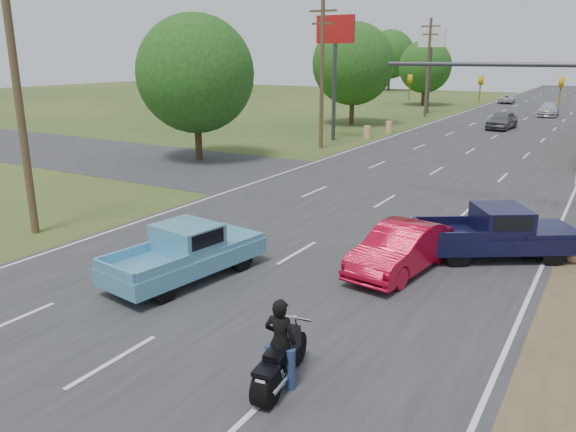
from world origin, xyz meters
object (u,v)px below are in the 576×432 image
Objects in this scene: red_convertible at (400,249)px; motorcycle at (279,365)px; distant_car_white at (507,99)px; distant_car_silver at (548,109)px; distant_car_grey at (502,120)px; rider at (280,346)px; blue_pickup at (189,251)px; navy_pickup at (500,232)px.

red_convertible reaches higher than motorcycle.
red_convertible is 67.43m from distant_car_white.
motorcycle is 0.47× the size of distant_car_silver.
distant_car_grey is 0.93× the size of distant_car_silver.
rider is 0.39× the size of distant_car_grey.
rider reaches higher than distant_car_silver.
distant_car_white is (-8.81, 66.85, -0.14)m from red_convertible.
red_convertible is 37.57m from distant_car_grey.
distant_car_grey is at bearing 94.74° from distant_car_white.
distant_car_grey is at bearing -100.46° from distant_car_silver.
red_convertible is 0.85× the size of blue_pickup.
navy_pickup is at bearing -86.87° from distant_car_silver.
rider is at bearing -81.63° from red_convertible.
distant_car_silver is (-1.84, 51.50, -0.00)m from red_convertible.
distant_car_white is at bearing -90.98° from rider.
distant_car_white is at bearing 89.02° from motorcycle.
rider is 0.35× the size of blue_pickup.
motorcycle is 0.45× the size of blue_pickup.
rider is at bearing -89.88° from distant_car_silver.
distant_car_white is (-6.97, 15.35, -0.13)m from distant_car_silver.
motorcycle is 10.35m from navy_pickup.
navy_pickup reaches higher than distant_car_silver.
rider is 0.42× the size of distant_car_white.
distant_car_grey is 14.31m from distant_car_silver.
navy_pickup reaches higher than distant_car_grey.
distant_car_white is (-3.60, 70.45, -0.24)m from blue_pickup.
distant_car_grey reaches higher than distant_car_silver.
motorcycle is at bearing -89.88° from distant_car_silver.
blue_pickup reaches higher than distant_car_grey.
distant_car_grey is 29.89m from distant_car_white.
distant_car_silver is 16.86m from distant_car_white.
distant_car_silver reaches higher than motorcycle.
motorcycle is 44.72m from distant_car_grey.
distant_car_white is (-8.90, 73.96, -0.31)m from rider.
rider is (0.09, -7.11, 0.17)m from red_convertible.
distant_car_grey is (-6.32, 34.43, -0.06)m from navy_pickup.
distant_car_grey reaches higher than motorcycle.
red_convertible is at bearing 43.21° from blue_pickup.
distant_car_silver is at bearing 95.03° from blue_pickup.
rider is at bearing -79.57° from distant_car_grey.
distant_car_silver is (-4.16, 48.58, -0.13)m from navy_pickup.
blue_pickup is at bearing 138.18° from motorcycle.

